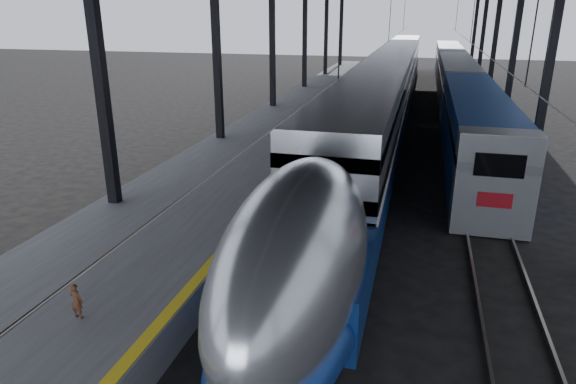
% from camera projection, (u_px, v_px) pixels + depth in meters
% --- Properties ---
extents(ground, '(160.00, 160.00, 0.00)m').
position_uv_depth(ground, '(217.00, 331.00, 12.50)').
color(ground, black).
rests_on(ground, ground).
extents(platform, '(6.00, 80.00, 1.00)m').
position_uv_depth(platform, '(286.00, 129.00, 31.41)').
color(platform, '#4C4C4F').
rests_on(platform, ground).
extents(yellow_strip, '(0.30, 80.00, 0.01)m').
position_uv_depth(yellow_strip, '(332.00, 123.00, 30.57)').
color(yellow_strip, gold).
rests_on(yellow_strip, platform).
extents(rails, '(6.52, 80.00, 0.16)m').
position_uv_depth(rails, '(420.00, 144.00, 29.65)').
color(rails, slate).
rests_on(rails, ground).
extents(tgv_train, '(3.05, 65.20, 4.37)m').
position_uv_depth(tgv_train, '(388.00, 90.00, 36.46)').
color(tgv_train, silver).
rests_on(tgv_train, ground).
extents(second_train, '(2.63, 56.05, 3.62)m').
position_uv_depth(second_train, '(456.00, 82.00, 41.77)').
color(second_train, navy).
rests_on(second_train, ground).
extents(child, '(0.32, 0.23, 0.83)m').
position_uv_depth(child, '(76.00, 301.00, 11.14)').
color(child, '#492918').
rests_on(child, platform).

